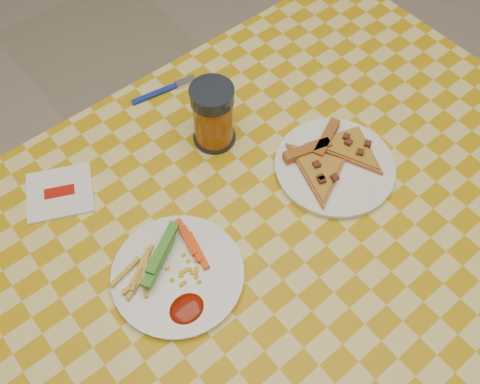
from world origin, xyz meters
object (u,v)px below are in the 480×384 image
at_px(plate_left, 178,275).
at_px(drink_glass, 213,116).
at_px(table, 264,241).
at_px(plate_right, 334,167).

bearing_deg(plate_left, drink_glass, 40.41).
bearing_deg(drink_glass, table, -102.82).
height_order(table, plate_left, plate_left).
height_order(plate_left, plate_right, same).
distance_m(table, drink_glass, 0.26).
bearing_deg(table, drink_glass, 77.18).
distance_m(plate_left, drink_glass, 0.31).
relative_size(plate_left, drink_glass, 1.60).
bearing_deg(drink_glass, plate_left, -139.59).
height_order(plate_right, drink_glass, drink_glass).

